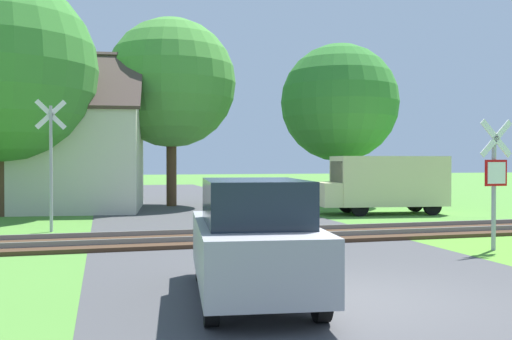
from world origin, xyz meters
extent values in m
plane|color=#4C8433|center=(0.00, 0.00, 0.00)|extent=(160.00, 160.00, 0.00)
cube|color=#424244|center=(0.00, 2.00, 0.00)|extent=(8.01, 80.00, 0.01)
cube|color=#422D1E|center=(0.00, 6.73, 0.05)|extent=(60.00, 2.60, 0.10)
cube|color=slate|center=(0.00, 7.45, 0.16)|extent=(60.00, 0.08, 0.12)
cube|color=slate|center=(0.00, 6.01, 0.16)|extent=(60.00, 0.08, 0.12)
cylinder|color=#9E9EA5|center=(5.00, 3.45, 1.36)|extent=(0.10, 0.10, 2.72)
cube|color=red|center=(5.00, 3.39, 1.78)|extent=(0.60, 0.06, 0.60)
cube|color=white|center=(5.00, 3.37, 1.78)|extent=(0.49, 0.04, 0.49)
cube|color=white|center=(5.00, 3.39, 2.57)|extent=(0.88, 0.08, 0.88)
cube|color=white|center=(5.00, 3.39, 2.57)|extent=(0.88, 0.08, 0.88)
cylinder|color=#9E9EA5|center=(-5.11, 9.70, 1.83)|extent=(0.09, 0.09, 3.65)
cube|color=white|center=(-5.11, 9.76, 3.40)|extent=(0.88, 0.08, 0.88)
cube|color=white|center=(-5.11, 9.76, 3.40)|extent=(0.88, 0.08, 0.88)
cube|color=beige|center=(-5.41, 17.51, 2.09)|extent=(7.23, 6.35, 4.18)
cube|color=#473833|center=(-5.57, 16.12, 5.34)|extent=(7.28, 3.98, 2.67)
cube|color=#473833|center=(-5.24, 18.91, 5.34)|extent=(7.28, 3.98, 2.67)
cube|color=brown|center=(-3.60, 17.30, 5.52)|extent=(0.55, 0.55, 1.10)
cylinder|color=#513823|center=(-7.24, 15.04, 1.44)|extent=(0.35, 0.35, 2.88)
sphere|color=#3D8433|center=(-7.24, 15.04, 5.47)|extent=(6.92, 6.92, 6.92)
cylinder|color=#513823|center=(-0.62, 18.42, 1.71)|extent=(0.46, 0.46, 3.42)
sphere|color=#478E38|center=(-0.62, 18.42, 5.62)|extent=(5.88, 5.88, 5.88)
cylinder|color=#513823|center=(7.04, 16.98, 1.36)|extent=(0.34, 0.34, 2.73)
sphere|color=#337A2D|center=(7.04, 16.98, 4.78)|extent=(5.48, 5.48, 5.48)
cube|color=beige|center=(7.06, 12.25, 1.29)|extent=(4.39, 2.38, 1.90)
cube|color=beige|center=(4.62, 12.54, 0.79)|extent=(0.91, 1.87, 0.90)
cube|color=#19232D|center=(4.99, 12.50, 1.62)|extent=(0.23, 1.61, 0.85)
cube|color=navy|center=(7.17, 13.20, 0.96)|extent=(3.75, 0.45, 0.16)
cylinder|color=black|center=(5.73, 13.19, 0.34)|extent=(0.70, 0.26, 0.68)
cylinder|color=black|center=(5.55, 11.64, 0.34)|extent=(0.70, 0.26, 0.68)
cylinder|color=black|center=(8.57, 12.86, 0.34)|extent=(0.70, 0.26, 0.68)
cylinder|color=black|center=(8.38, 11.31, 0.34)|extent=(0.70, 0.26, 0.68)
cube|color=#99999E|center=(-1.51, 0.48, 0.72)|extent=(2.12, 4.17, 0.84)
cube|color=#19232D|center=(-1.54, 0.28, 1.46)|extent=(1.66, 2.36, 0.64)
cylinder|color=black|center=(-0.65, 1.74, 0.30)|extent=(0.25, 0.62, 0.60)
cylinder|color=black|center=(-2.04, 1.91, 0.30)|extent=(0.25, 0.62, 0.60)
cylinder|color=black|center=(-0.99, -0.96, 0.30)|extent=(0.25, 0.62, 0.60)
cylinder|color=black|center=(-2.38, -0.79, 0.30)|extent=(0.25, 0.62, 0.60)
camera|label=1|loc=(-3.67, -7.72, 2.05)|focal=40.00mm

